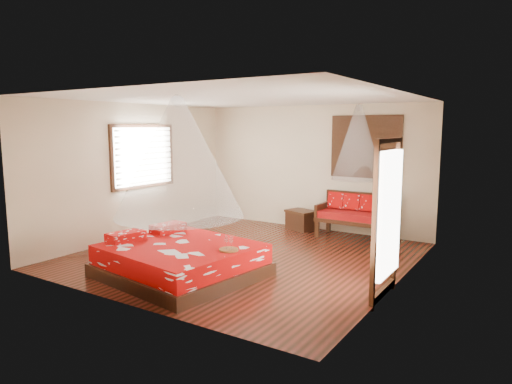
# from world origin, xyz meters

# --- Properties ---
(room) EXTENTS (5.54, 5.54, 2.84)m
(room) POSITION_xyz_m (0.00, 0.00, 1.40)
(room) COLOR black
(room) RESTS_ON ground
(bed) EXTENTS (2.48, 2.30, 0.65)m
(bed) POSITION_xyz_m (-0.22, -1.48, 0.25)
(bed) COLOR black
(bed) RESTS_ON floor
(daybed) EXTENTS (1.62, 0.72, 0.94)m
(daybed) POSITION_xyz_m (1.26, 2.37, 0.52)
(daybed) COLOR black
(daybed) RESTS_ON floor
(storage_chest) EXTENTS (0.76, 0.65, 0.45)m
(storage_chest) POSITION_xyz_m (-0.10, 2.45, 0.23)
(storage_chest) COLOR black
(storage_chest) RESTS_ON floor
(shutter_panel) EXTENTS (1.52, 0.06, 1.32)m
(shutter_panel) POSITION_xyz_m (1.26, 2.72, 1.90)
(shutter_panel) COLOR black
(shutter_panel) RESTS_ON wall_back
(window_left) EXTENTS (0.10, 1.74, 1.34)m
(window_left) POSITION_xyz_m (-2.71, 0.20, 1.70)
(window_left) COLOR black
(window_left) RESTS_ON wall_left
(glazed_door) EXTENTS (0.08, 1.02, 2.16)m
(glazed_door) POSITION_xyz_m (2.72, -0.60, 1.07)
(glazed_door) COLOR black
(glazed_door) RESTS_ON floor
(wine_tray) EXTENTS (0.29, 0.29, 0.23)m
(wine_tray) POSITION_xyz_m (0.64, -1.36, 0.56)
(wine_tray) COLOR brown
(wine_tray) RESTS_ON bed
(mosquito_net_main) EXTENTS (1.97, 1.97, 1.80)m
(mosquito_net_main) POSITION_xyz_m (-0.20, -1.48, 1.85)
(mosquito_net_main) COLOR white
(mosquito_net_main) RESTS_ON ceiling
(mosquito_net_daybed) EXTENTS (1.03, 1.03, 1.50)m
(mosquito_net_daybed) POSITION_xyz_m (1.26, 2.25, 2.00)
(mosquito_net_daybed) COLOR white
(mosquito_net_daybed) RESTS_ON ceiling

